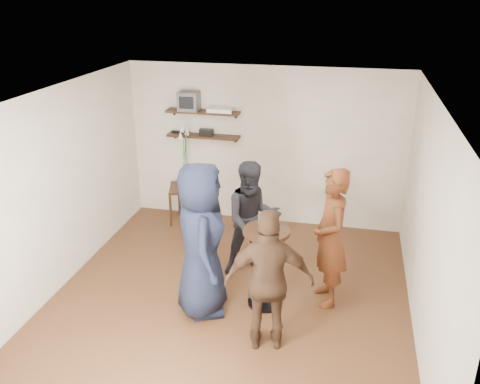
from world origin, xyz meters
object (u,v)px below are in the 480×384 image
crt_monitor (189,101)px  person_brown (269,281)px  radio (206,132)px  person_navy (201,240)px  person_plaid (330,238)px  side_table (187,192)px  person_dark (252,219)px  drinks_table (266,257)px  dvd_deck (221,110)px

crt_monitor → person_brown: size_ratio=0.20×
radio → person_navy: size_ratio=0.11×
person_plaid → side_table: bearing=-145.1°
radio → side_table: size_ratio=0.33×
side_table → person_plaid: 3.06m
radio → person_navy: bearing=-75.3°
person_navy → side_table: bearing=1.3°
side_table → person_dark: 1.95m
drinks_table → person_dark: person_dark is taller
person_plaid → person_dark: 1.16m
drinks_table → person_dark: 0.80m
crt_monitor → dvd_deck: bearing=0.0°
crt_monitor → drinks_table: bearing=-54.0°
radio → drinks_table: 2.85m
crt_monitor → person_dark: bearing=-49.5°
person_navy → person_brown: person_navy is taller
dvd_deck → side_table: dvd_deck is taller
crt_monitor → dvd_deck: crt_monitor is taller
person_dark → person_brown: person_brown is taller
person_dark → person_navy: (-0.42, -1.00, 0.15)m
side_table → person_brown: person_brown is taller
crt_monitor → person_plaid: crt_monitor is taller
person_dark → dvd_deck: bearing=94.3°
radio → person_dark: (1.10, -1.60, -0.71)m
person_plaid → person_navy: (-1.48, -0.54, 0.07)m
dvd_deck → person_navy: bearing=-80.5°
person_plaid → crt_monitor: bearing=-149.1°
radio → person_dark: size_ratio=0.14×
side_table → person_navy: (0.97, -2.34, 0.42)m
person_navy → person_plaid: bearing=-91.3°
crt_monitor → side_table: size_ratio=0.48×
drinks_table → person_brown: bearing=-77.8°
crt_monitor → side_table: 1.50m
crt_monitor → person_navy: 2.97m
radio → side_table: (-0.29, -0.27, -0.98)m
radio → person_brown: (1.58, -3.09, -0.70)m
drinks_table → person_brown: size_ratio=0.63×
radio → person_plaid: size_ratio=0.12×
person_dark → person_navy: person_navy is taller
dvd_deck → person_dark: size_ratio=0.25×
dvd_deck → person_navy: size_ratio=0.21×
drinks_table → person_plaid: size_ratio=0.58×
crt_monitor → person_brown: 3.80m
dvd_deck → person_plaid: 2.99m
person_navy → person_brown: 1.03m
crt_monitor → side_table: (-0.02, -0.27, -1.48)m
side_table → person_brown: size_ratio=0.41×
radio → person_plaid: (2.16, -2.07, -0.63)m
person_brown → person_plaid: bearing=-131.8°
dvd_deck → drinks_table: 2.88m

